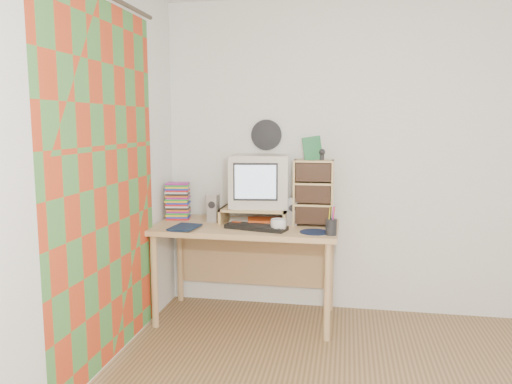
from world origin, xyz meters
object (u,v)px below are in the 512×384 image
at_px(crt_monitor, 259,181).
at_px(dvd_stack, 178,203).
at_px(mug, 278,225).
at_px(cd_rack, 313,193).
at_px(keyboard, 256,227).
at_px(diary, 174,225).
at_px(desk, 248,240).

xyz_separation_m(crt_monitor, dvd_stack, (-0.67, -0.01, -0.20)).
bearing_deg(mug, cd_rack, 50.75).
bearing_deg(keyboard, dvd_stack, 172.29).
xyz_separation_m(cd_rack, diary, (-1.01, -0.30, -0.23)).
distance_m(keyboard, cd_rack, 0.52).
bearing_deg(diary, mug, 7.03).
relative_size(crt_monitor, mug, 3.66).
distance_m(crt_monitor, diary, 0.75).
relative_size(keyboard, mug, 3.88).
xyz_separation_m(desk, keyboard, (0.10, -0.20, 0.15)).
distance_m(dvd_stack, mug, 0.94).
distance_m(keyboard, diary, 0.62).
height_order(dvd_stack, mug, dvd_stack).
height_order(cd_rack, diary, cd_rack).
relative_size(crt_monitor, dvd_stack, 1.68).
bearing_deg(dvd_stack, cd_rack, -12.37).
bearing_deg(diary, crt_monitor, 37.41).
bearing_deg(crt_monitor, keyboard, -91.81).
relative_size(desk, crt_monitor, 3.25).
bearing_deg(cd_rack, desk, -178.24).
bearing_deg(crt_monitor, cd_rack, -15.73).
bearing_deg(desk, keyboard, -62.80).
bearing_deg(mug, diary, -178.75).
relative_size(desk, mug, 11.87).
distance_m(crt_monitor, cd_rack, 0.44).
height_order(crt_monitor, keyboard, crt_monitor).
distance_m(desk, cd_rack, 0.64).
distance_m(keyboard, mug, 0.18).
relative_size(mug, diary, 0.53).
distance_m(cd_rack, diary, 1.08).
relative_size(dvd_stack, diary, 1.15).
bearing_deg(diary, dvd_stack, 109.76).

